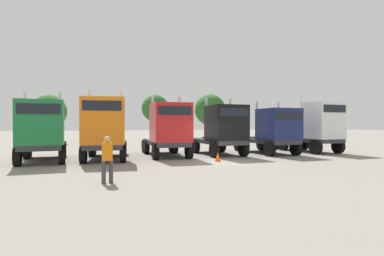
# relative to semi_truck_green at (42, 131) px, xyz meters

# --- Properties ---
(ground) EXTENTS (200.00, 200.00, 0.00)m
(ground) POSITION_rel_semi_truck_green_xyz_m (9.88, -3.15, -1.87)
(ground) COLOR gray
(semi_truck_green) EXTENTS (2.71, 6.14, 4.17)m
(semi_truck_green) POSITION_rel_semi_truck_green_xyz_m (0.00, 0.00, 0.00)
(semi_truck_green) COLOR #333338
(semi_truck_green) RESTS_ON ground
(semi_truck_orange) EXTENTS (3.42, 6.64, 4.40)m
(semi_truck_orange) POSITION_rel_semi_truck_green_xyz_m (3.51, -0.19, 0.10)
(semi_truck_orange) COLOR #333338
(semi_truck_orange) RESTS_ON ground
(semi_truck_red) EXTENTS (2.92, 6.55, 4.21)m
(semi_truck_red) POSITION_rel_semi_truck_green_xyz_m (7.74, 0.48, 0.03)
(semi_truck_red) COLOR #333338
(semi_truck_red) RESTS_ON ground
(semi_truck_black) EXTENTS (2.55, 5.97, 4.16)m
(semi_truck_black) POSITION_rel_semi_truck_green_xyz_m (11.63, 0.23, -0.01)
(semi_truck_black) COLOR #333338
(semi_truck_black) RESTS_ON ground
(semi_truck_navy) EXTENTS (2.61, 5.94, 3.97)m
(semi_truck_navy) POSITION_rel_semi_truck_green_xyz_m (15.59, -0.26, -0.08)
(semi_truck_navy) COLOR #333338
(semi_truck_navy) RESTS_ON ground
(semi_truck_white) EXTENTS (2.73, 6.21, 4.51)m
(semi_truck_white) POSITION_rel_semi_truck_green_xyz_m (19.59, -0.21, 0.15)
(semi_truck_white) COLOR #333338
(semi_truck_white) RESTS_ON ground
(visitor_in_hivis) EXTENTS (0.46, 0.46, 1.79)m
(visitor_in_hivis) POSITION_rel_semi_truck_green_xyz_m (3.06, -7.77, -0.83)
(visitor_in_hivis) COLOR #3E3E3E
(visitor_in_hivis) RESTS_ON ground
(traffic_cone_near) EXTENTS (0.36, 0.36, 0.58)m
(traffic_cone_near) POSITION_rel_semi_truck_green_xyz_m (9.90, -2.83, -1.58)
(traffic_cone_near) COLOR #F2590C
(traffic_cone_near) RESTS_ON ground
(oak_far_left) EXTENTS (3.87, 3.87, 5.63)m
(oak_far_left) POSITION_rel_semi_truck_green_xyz_m (-1.25, 19.29, 1.82)
(oak_far_left) COLOR #4C3823
(oak_far_left) RESTS_ON ground
(oak_far_centre) EXTENTS (3.54, 3.54, 6.10)m
(oak_far_centre) POSITION_rel_semi_truck_green_xyz_m (11.38, 20.16, 2.44)
(oak_far_centre) COLOR #4C3823
(oak_far_centre) RESTS_ON ground
(oak_far_right) EXTENTS (4.34, 4.34, 6.45)m
(oak_far_right) POSITION_rel_semi_truck_green_xyz_m (19.29, 20.44, 2.40)
(oak_far_right) COLOR #4C3823
(oak_far_right) RESTS_ON ground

